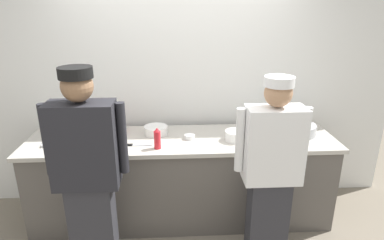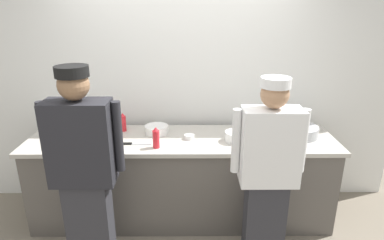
{
  "view_description": "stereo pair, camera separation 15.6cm",
  "coord_description": "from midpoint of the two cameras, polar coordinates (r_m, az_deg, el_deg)",
  "views": [
    {
      "loc": [
        -0.07,
        -2.61,
        2.16
      ],
      "look_at": [
        0.1,
        0.41,
        1.09
      ],
      "focal_mm": 30.73,
      "sensor_mm": 36.0,
      "label": 1
    },
    {
      "loc": [
        0.08,
        -2.62,
        2.16
      ],
      "look_at": [
        0.1,
        0.41,
        1.09
      ],
      "focal_mm": 30.73,
      "sensor_mm": 36.0,
      "label": 2
    }
  ],
  "objects": [
    {
      "name": "plate_stack_rear",
      "position": [
        3.21,
        6.21,
        -2.72
      ],
      "size": [
        0.21,
        0.21,
        0.1
      ],
      "color": "white",
      "rests_on": "prep_counter"
    },
    {
      "name": "ramekin_red_sauce",
      "position": [
        3.23,
        -1.81,
        -2.92
      ],
      "size": [
        0.1,
        0.1,
        0.04
      ],
      "color": "white",
      "rests_on": "prep_counter"
    },
    {
      "name": "squeeze_bottle_primary",
      "position": [
        3.02,
        -7.52,
        -3.23
      ],
      "size": [
        0.06,
        0.06,
        0.2
      ],
      "color": "red",
      "rests_on": "prep_counter"
    },
    {
      "name": "squeeze_bottle_secondary",
      "position": [
        3.14,
        -14.83,
        -2.92
      ],
      "size": [
        0.06,
        0.06,
        0.19
      ],
      "color": "#E5E066",
      "rests_on": "prep_counter"
    },
    {
      "name": "wall_back",
      "position": [
        3.6,
        -3.34,
        6.77
      ],
      "size": [
        4.77,
        0.1,
        2.74
      ],
      "color": "white",
      "rests_on": "ground"
    },
    {
      "name": "plate_stack_front",
      "position": [
        3.37,
        -7.6,
        -1.77
      ],
      "size": [
        0.24,
        0.24,
        0.08
      ],
      "color": "white",
      "rests_on": "prep_counter"
    },
    {
      "name": "chef_center",
      "position": [
        2.77,
        12.03,
        -8.43
      ],
      "size": [
        0.6,
        0.24,
        1.66
      ],
      "color": "#2D2D33",
      "rests_on": "ground"
    },
    {
      "name": "ramekin_yellow_sauce",
      "position": [
        3.17,
        -17.4,
        -4.36
      ],
      "size": [
        0.09,
        0.09,
        0.04
      ],
      "color": "white",
      "rests_on": "prep_counter"
    },
    {
      "name": "squeeze_bottle_spare",
      "position": [
        3.47,
        -13.4,
        -0.63
      ],
      "size": [
        0.06,
        0.06,
        0.2
      ],
      "color": "red",
      "rests_on": "prep_counter"
    },
    {
      "name": "sheet_tray",
      "position": [
        3.46,
        -21.74,
        -3.06
      ],
      "size": [
        0.51,
        0.37,
        0.02
      ],
      "primitive_type": "cube",
      "rotation": [
        0.0,
        0.0,
        0.16
      ],
      "color": "#B7BABF",
      "rests_on": "prep_counter"
    },
    {
      "name": "mixing_bowl_steel",
      "position": [
        3.49,
        16.45,
        -1.49
      ],
      "size": [
        0.39,
        0.39,
        0.1
      ],
      "primitive_type": "cylinder",
      "color": "#B7BABF",
      "rests_on": "prep_counter"
    },
    {
      "name": "prep_counter",
      "position": [
        3.46,
        -3.02,
        -10.11
      ],
      "size": [
        3.04,
        0.75,
        0.91
      ],
      "color": "#56514C",
      "rests_on": "ground"
    },
    {
      "name": "ramekin_green_sauce",
      "position": [
        3.5,
        9.07,
        -1.37
      ],
      "size": [
        0.1,
        0.1,
        0.04
      ],
      "color": "white",
      "rests_on": "prep_counter"
    },
    {
      "name": "ramekin_orange_sauce",
      "position": [
        3.56,
        11.22,
        -1.12
      ],
      "size": [
        0.08,
        0.08,
        0.05
      ],
      "color": "white",
      "rests_on": "prep_counter"
    },
    {
      "name": "chef_near_left",
      "position": [
        2.7,
        -19.32,
        -8.62
      ],
      "size": [
        0.63,
        0.24,
        1.76
      ],
      "color": "#2D2D33",
      "rests_on": "ground"
    },
    {
      "name": "deli_cup",
      "position": [
        3.28,
        10.64,
        -2.52
      ],
      "size": [
        0.09,
        0.09,
        0.09
      ],
      "primitive_type": "cylinder",
      "color": "white",
      "rests_on": "prep_counter"
    },
    {
      "name": "ground_plane",
      "position": [
        3.39,
        -2.82,
        -20.12
      ],
      "size": [
        9.0,
        9.0,
        0.0
      ],
      "primitive_type": "plane",
      "color": "slate"
    },
    {
      "name": "chefs_knife",
      "position": [
        3.15,
        -11.25,
        -4.28
      ],
      "size": [
        0.28,
        0.03,
        0.02
      ],
      "color": "#B7BABF",
      "rests_on": "prep_counter"
    }
  ]
}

